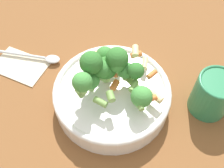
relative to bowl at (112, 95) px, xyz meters
The scene contains 6 objects.
ground_plane 0.03m from the bowl, ahead, with size 3.00×3.00×0.00m, color brown.
bowl is the anchor object (origin of this frame).
pasta_salad 0.07m from the bowl, 86.04° to the right, with size 0.17×0.17×0.09m.
cup 0.21m from the bowl, behind, with size 0.08×0.08×0.09m.
napkin 0.25m from the bowl, 28.34° to the right, with size 0.15×0.13×0.01m.
spoon 0.22m from the bowl, 37.56° to the right, with size 0.18×0.06×0.01m.
Camera 1 is at (0.02, 0.30, 0.50)m, focal length 42.00 mm.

